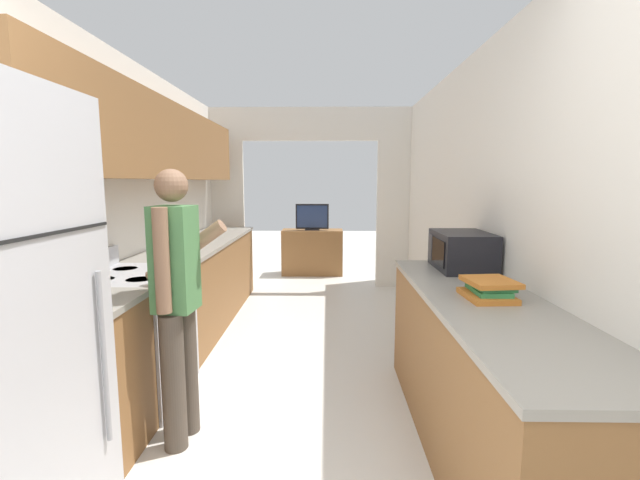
# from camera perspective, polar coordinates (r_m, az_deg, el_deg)

# --- Properties ---
(wall_left) EXTENTS (0.38, 7.45, 2.50)m
(wall_left) POSITION_cam_1_polar(r_m,az_deg,el_deg) (3.61, -25.06, 7.20)
(wall_left) COLOR white
(wall_left) RESTS_ON ground_plane
(wall_right) EXTENTS (0.06, 7.45, 2.50)m
(wall_right) POSITION_cam_1_polar(r_m,az_deg,el_deg) (3.10, 23.29, 2.64)
(wall_right) COLOR white
(wall_right) RESTS_ON ground_plane
(wall_far_with_doorway) EXTENTS (3.17, 0.06, 2.50)m
(wall_far_with_doorway) POSITION_cam_1_polar(r_m,az_deg,el_deg) (6.02, -1.32, 7.49)
(wall_far_with_doorway) COLOR white
(wall_far_with_doorway) RESTS_ON ground_plane
(counter_left) EXTENTS (0.62, 3.96, 0.88)m
(counter_left) POSITION_cam_1_polar(r_m,az_deg,el_deg) (4.37, -16.83, -6.48)
(counter_left) COLOR brown
(counter_left) RESTS_ON ground_plane
(counter_right) EXTENTS (0.62, 2.22, 0.88)m
(counter_right) POSITION_cam_1_polar(r_m,az_deg,el_deg) (2.59, 20.88, -16.77)
(counter_right) COLOR brown
(counter_right) RESTS_ON ground_plane
(range_oven) EXTENTS (0.66, 0.76, 1.02)m
(range_oven) POSITION_cam_1_polar(r_m,az_deg,el_deg) (3.26, -23.39, -11.59)
(range_oven) COLOR #B7B7BC
(range_oven) RESTS_ON ground_plane
(person) EXTENTS (0.51, 0.40, 1.56)m
(person) POSITION_cam_1_polar(r_m,az_deg,el_deg) (2.55, -18.57, -7.70)
(person) COLOR #4C4238
(person) RESTS_ON ground_plane
(microwave) EXTENTS (0.36, 0.52, 0.26)m
(microwave) POSITION_cam_1_polar(r_m,az_deg,el_deg) (3.16, 18.38, -1.37)
(microwave) COLOR black
(microwave) RESTS_ON counter_right
(book_stack) EXTENTS (0.27, 0.31, 0.10)m
(book_stack) POSITION_cam_1_polar(r_m,az_deg,el_deg) (2.45, 21.59, -6.10)
(book_stack) COLOR #C67028
(book_stack) RESTS_ON counter_right
(tv_cabinet) EXTENTS (0.97, 0.42, 0.72)m
(tv_cabinet) POSITION_cam_1_polar(r_m,az_deg,el_deg) (6.92, -1.03, -1.60)
(tv_cabinet) COLOR brown
(tv_cabinet) RESTS_ON ground_plane
(television) EXTENTS (0.52, 0.16, 0.42)m
(television) POSITION_cam_1_polar(r_m,az_deg,el_deg) (6.81, -1.06, 3.05)
(television) COLOR black
(television) RESTS_ON tv_cabinet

